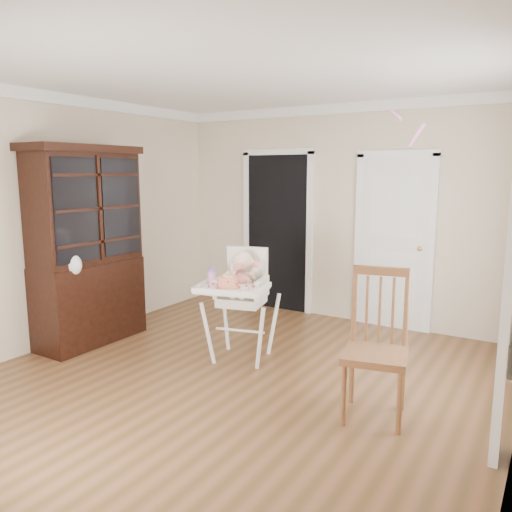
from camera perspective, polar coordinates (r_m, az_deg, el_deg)
The scene contains 14 objects.
floor at distance 4.58m, azimuth -3.24°, elevation -14.64°, with size 5.00×5.00×0.00m, color brown.
ceiling at distance 4.26m, azimuth -3.61°, elevation 20.68°, with size 5.00×5.00×0.00m, color white.
wall_back at distance 6.41m, azimuth 9.59°, elevation 4.74°, with size 4.50×4.50×0.00m, color beige.
wall_left at distance 5.80m, azimuth -21.96°, elevation 3.67°, with size 5.00×5.00×0.00m, color beige.
crown_molding at distance 4.25m, azimuth -3.60°, elevation 19.88°, with size 4.50×5.00×0.12m, color white, non-canonical shape.
doorway at distance 6.81m, azimuth 2.45°, elevation 3.11°, with size 1.06×0.05×2.22m.
closet_door at distance 6.19m, azimuth 15.43°, elevation 1.33°, with size 0.96×0.09×2.13m.
high_chair at distance 4.98m, azimuth -1.69°, elevation -3.98°, with size 0.83×0.95×1.15m.
baby at distance 4.97m, azimuth -1.57°, elevation -2.20°, with size 0.36×0.26×0.48m.
cake at distance 4.70m, azimuth -3.25°, elevation -3.00°, with size 0.25×0.25×0.11m.
sippy_cup at distance 4.89m, azimuth -5.08°, elevation -2.24°, with size 0.08×0.08×0.19m.
china_cabinet at distance 5.74m, azimuth -18.76°, elevation 1.08°, with size 0.57×1.28×2.16m.
dining_chair at distance 3.99m, azimuth 13.55°, elevation -10.35°, with size 0.56×0.56×1.15m.
streamer at distance 4.87m, azimuth 15.59°, elevation 15.26°, with size 0.03×0.50×0.02m, color #F48DC8, non-canonical shape.
Camera 1 is at (2.41, -3.42, 1.89)m, focal length 35.00 mm.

